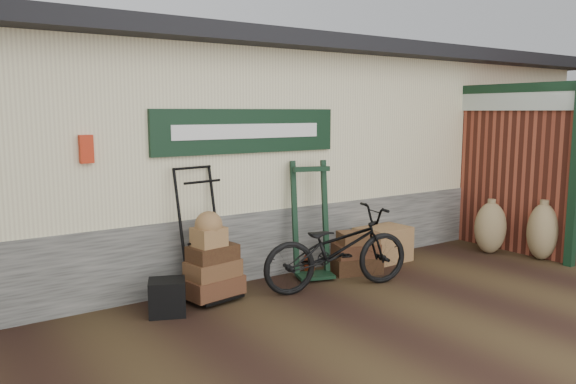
% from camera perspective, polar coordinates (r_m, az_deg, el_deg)
% --- Properties ---
extents(ground, '(80.00, 80.00, 0.00)m').
position_cam_1_polar(ground, '(6.83, 2.55, -10.57)').
color(ground, black).
rests_on(ground, ground).
extents(station_building, '(14.40, 4.10, 3.20)m').
position_cam_1_polar(station_building, '(8.82, -8.22, 4.33)').
color(station_building, '#4C4C47').
rests_on(station_building, ground).
extents(brick_outbuilding, '(1.71, 4.51, 2.62)m').
position_cam_1_polar(brick_outbuilding, '(10.73, 19.02, 2.97)').
color(brick_outbuilding, maroon).
rests_on(brick_outbuilding, ground).
extents(porter_trolley, '(0.88, 0.71, 1.59)m').
position_cam_1_polar(porter_trolley, '(6.67, -8.59, -4.04)').
color(porter_trolley, black).
rests_on(porter_trolley, ground).
extents(green_barrow, '(0.68, 0.62, 1.54)m').
position_cam_1_polar(green_barrow, '(7.46, 2.39, -2.82)').
color(green_barrow, black).
rests_on(green_barrow, ground).
extents(suitcase_stack, '(0.75, 0.59, 0.58)m').
position_cam_1_polar(suitcase_stack, '(7.77, 6.92, -6.06)').
color(suitcase_stack, '#331B10').
rests_on(suitcase_stack, ground).
extents(wicker_hamper, '(0.80, 0.53, 0.51)m').
position_cam_1_polar(wicker_hamper, '(8.41, 9.61, -5.26)').
color(wicker_hamper, brown).
rests_on(wicker_hamper, ground).
extents(black_trunk, '(0.49, 0.46, 0.39)m').
position_cam_1_polar(black_trunk, '(6.33, -12.17, -10.41)').
color(black_trunk, black).
rests_on(black_trunk, ground).
extents(bicycle, '(1.08, 2.05, 1.13)m').
position_cam_1_polar(bicycle, '(7.00, 5.01, -5.30)').
color(bicycle, black).
rests_on(bicycle, ground).
extents(burlap_sack_left, '(0.61, 0.56, 0.80)m').
position_cam_1_polar(burlap_sack_left, '(9.29, 19.87, -3.44)').
color(burlap_sack_left, brown).
rests_on(burlap_sack_left, ground).
extents(burlap_sack_right, '(0.65, 0.60, 0.85)m').
position_cam_1_polar(burlap_sack_right, '(9.18, 24.45, -3.68)').
color(burlap_sack_right, brown).
rests_on(burlap_sack_right, ground).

